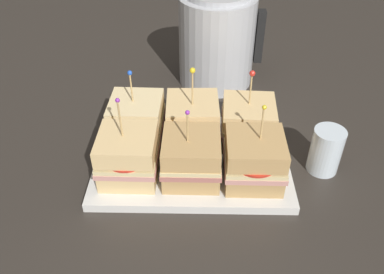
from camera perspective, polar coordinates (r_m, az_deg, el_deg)
name	(u,v)px	position (r m, az deg, el deg)	size (l,w,h in m)	color
ground_plane	(192,162)	(0.84, 0.00, -3.60)	(6.00, 6.00, 0.00)	#2D2823
serving_platter	(192,159)	(0.83, 0.00, -3.14)	(0.39, 0.27, 0.02)	silver
sandwich_front_left	(128,156)	(0.76, -8.93, -2.68)	(0.11, 0.11, 0.17)	#DBB77A
sandwich_front_center	(191,158)	(0.75, -0.13, -2.92)	(0.11, 0.11, 0.16)	tan
sandwich_front_right	(254,160)	(0.76, 8.70, -3.18)	(0.11, 0.11, 0.16)	tan
sandwich_back_left	(137,120)	(0.85, -7.73, 2.36)	(0.11, 0.11, 0.16)	beige
sandwich_back_center	(193,121)	(0.84, 0.13, 2.30)	(0.11, 0.11, 0.17)	#DBB77A
sandwich_back_right	(248,122)	(0.85, 7.87, 2.05)	(0.12, 0.12, 0.16)	#DBB77A
kettle_steel	(217,39)	(1.06, 3.52, 13.58)	(0.21, 0.19, 0.26)	#B7BABF
drinking_glass	(326,151)	(0.83, 18.27, -1.81)	(0.06, 0.06, 0.10)	silver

